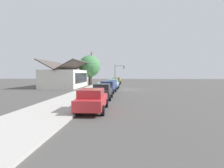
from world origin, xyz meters
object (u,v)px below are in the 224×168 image
(car_skyblue, at_px, (113,84))
(car_olive, at_px, (116,81))
(fire_hydrant_red, at_px, (106,84))
(shade_tree, at_px, (90,66))
(car_navy, at_px, (108,87))
(car_mustard, at_px, (117,80))
(car_seafoam, at_px, (114,82))
(traffic_light_main, at_px, (119,70))
(car_cherry, at_px, (92,100))
(utility_pole_wooden, at_px, (92,68))
(car_charcoal, at_px, (102,91))

(car_skyblue, relative_size, car_olive, 0.90)
(car_olive, xyz_separation_m, fire_hydrant_red, (-7.88, 1.47, -0.32))
(car_skyblue, bearing_deg, shade_tree, 30.68)
(car_navy, height_order, car_skyblue, same)
(car_navy, height_order, fire_hydrant_red, car_navy)
(car_skyblue, bearing_deg, car_olive, 2.09)
(car_skyblue, distance_m, car_mustard, 18.73)
(car_olive, bearing_deg, car_seafoam, 177.55)
(car_navy, xyz_separation_m, traffic_light_main, (29.90, -0.29, 2.68))
(car_olive, xyz_separation_m, traffic_light_main, (11.02, -0.19, 2.67))
(car_cherry, distance_m, car_navy, 12.80)
(car_navy, bearing_deg, traffic_light_main, 2.22)
(car_skyblue, bearing_deg, utility_pole_wooden, 29.06)
(car_cherry, xyz_separation_m, car_seafoam, (25.28, 0.09, 0.00))
(car_cherry, xyz_separation_m, car_navy, (12.80, 0.10, -0.00))
(car_skyblue, distance_m, car_seafoam, 5.83)
(car_charcoal, relative_size, traffic_light_main, 0.83)
(car_mustard, bearing_deg, shade_tree, 142.57)
(car_charcoal, bearing_deg, car_olive, -0.27)
(car_olive, height_order, fire_hydrant_red, car_olive)
(traffic_light_main, relative_size, fire_hydrant_red, 7.32)
(car_navy, bearing_deg, car_charcoal, -176.84)
(car_navy, distance_m, shade_tree, 18.77)
(car_charcoal, xyz_separation_m, utility_pole_wooden, (23.86, 5.41, 3.12))
(car_olive, distance_m, shade_tree, 7.00)
(car_seafoam, relative_size, shade_tree, 0.73)
(car_charcoal, height_order, car_skyblue, same)
(car_charcoal, xyz_separation_m, car_mustard, (31.88, -0.03, 0.00))
(car_olive, relative_size, shade_tree, 0.73)
(car_seafoam, relative_size, traffic_light_main, 0.94)
(car_charcoal, xyz_separation_m, car_skyblue, (13.14, -0.18, 0.00))
(traffic_light_main, bearing_deg, fire_hydrant_red, 174.98)
(car_navy, height_order, traffic_light_main, traffic_light_main)
(car_charcoal, bearing_deg, utility_pole_wooden, 12.63)
(car_charcoal, relative_size, fire_hydrant_red, 6.08)
(car_olive, distance_m, car_mustard, 6.50)
(utility_pole_wooden, height_order, fire_hydrant_red, utility_pole_wooden)
(car_seafoam, height_order, fire_hydrant_red, car_seafoam)
(car_charcoal, height_order, car_olive, same)
(car_skyblue, height_order, utility_pole_wooden, utility_pole_wooden)
(car_navy, relative_size, traffic_light_main, 0.88)
(car_olive, bearing_deg, car_mustard, -1.45)
(car_navy, relative_size, fire_hydrant_red, 6.41)
(car_mustard, distance_m, shade_tree, 10.43)
(car_cherry, relative_size, car_seafoam, 0.98)
(car_skyblue, bearing_deg, fire_hydrant_red, 21.61)
(car_olive, bearing_deg, traffic_light_main, -2.65)
(car_charcoal, xyz_separation_m, fire_hydrant_red, (17.49, 1.41, -0.32))
(car_charcoal, xyz_separation_m, shade_tree, (24.00, 5.88, 3.45))
(fire_hydrant_red, bearing_deg, car_navy, -172.92)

